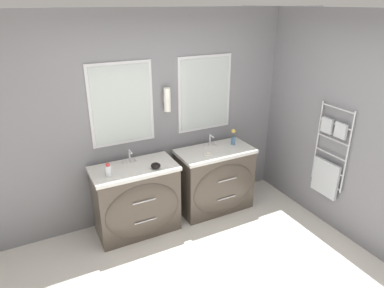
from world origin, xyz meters
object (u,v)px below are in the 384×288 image
Objects in this scene: amenity_bowl at (156,166)px; vanity_left at (137,200)px; vanity_right at (216,180)px; flower_vase at (233,138)px; toiletry_bottle at (108,171)px.

vanity_left is at bearing 152.74° from amenity_bowl.
amenity_bowl is (-0.89, -0.11, 0.46)m from vanity_right.
vanity_right is at bearing -165.03° from flower_vase.
vanity_left is 1.51m from flower_vase.
vanity_left is at bearing 180.00° from vanity_right.
vanity_right is at bearing 0.00° from vanity_left.
toiletry_bottle is at bearing -170.37° from vanity_left.
toiletry_bottle is at bearing -175.50° from flower_vase.
flower_vase is at bearing 14.97° from vanity_right.
flower_vase is at bearing 9.23° from amenity_bowl.
vanity_left is at bearing -176.66° from flower_vase.
vanity_right is 1.50m from toiletry_bottle.
flower_vase is (1.41, 0.08, 0.52)m from vanity_left.
flower_vase is (0.31, 0.08, 0.52)m from vanity_right.
flower_vase reaches higher than toiletry_bottle.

